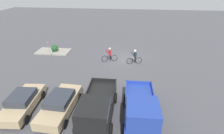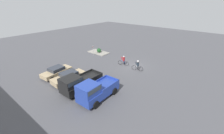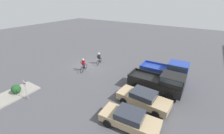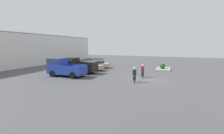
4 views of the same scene
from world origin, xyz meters
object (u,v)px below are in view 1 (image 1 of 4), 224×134
pickup_truck_1 (97,108)px  sedan_1 (23,102)px  sedan_0 (60,104)px  pickup_truck_0 (141,110)px  fire_lane_sign (49,48)px  cyclist_1 (135,56)px  shrub (55,48)px  cyclist_0 (110,55)px

pickup_truck_1 → sedan_1: 5.65m
sedan_0 → sedan_1: (2.80, 0.09, -0.02)m
sedan_0 → pickup_truck_1: bearing=167.7°
pickup_truck_0 → sedan_1: size_ratio=1.13×
sedan_1 → sedan_0: bearing=-178.3°
pickup_truck_1 → fire_lane_sign: (7.82, -9.92, 0.12)m
pickup_truck_0 → cyclist_1: 9.44m
pickup_truck_0 → fire_lane_sign: (10.63, -9.93, 0.05)m
sedan_1 → fire_lane_sign: 9.67m
pickup_truck_1 → sedan_0: 2.90m
pickup_truck_1 → fire_lane_sign: bearing=-51.7°
shrub → pickup_truck_0: bearing=132.7°
pickup_truck_0 → pickup_truck_1: (2.81, -0.01, -0.07)m
pickup_truck_0 → cyclist_1: size_ratio=2.90×
cyclist_1 → shrub: cyclist_1 is taller
pickup_truck_1 → sedan_0: (2.80, -0.61, -0.43)m
pickup_truck_0 → cyclist_1: bearing=-87.9°
pickup_truck_0 → cyclist_0: 10.28m
pickup_truck_0 → pickup_truck_1: bearing=-0.3°
pickup_truck_1 → shrub: pickup_truck_1 is taller
pickup_truck_0 → cyclist_0: pickup_truck_0 is taller
cyclist_1 → fire_lane_sign: bearing=-2.8°
cyclist_0 → cyclist_1: bearing=173.4°
sedan_1 → fire_lane_sign: (2.22, -9.39, 0.58)m
sedan_1 → shrub: 11.35m
sedan_0 → cyclist_0: 9.44m
pickup_truck_1 → sedan_1: size_ratio=1.18×
pickup_truck_0 → shrub: size_ratio=5.74×
cyclist_0 → sedan_1: bearing=60.6°
pickup_truck_0 → shrub: (10.75, -11.65, -0.62)m
sedan_1 → cyclist_1: 12.00m
pickup_truck_0 → fire_lane_sign: size_ratio=2.45×
pickup_truck_1 → sedan_1: pickup_truck_1 is taller
cyclist_0 → shrub: cyclist_0 is taller
sedan_0 → cyclist_0: bearing=-104.6°
pickup_truck_0 → fire_lane_sign: bearing=-43.0°
pickup_truck_1 → shrub: (7.93, -11.64, -0.54)m
cyclist_1 → cyclist_0: bearing=-6.6°
sedan_0 → fire_lane_sign: 10.59m
pickup_truck_1 → fire_lane_sign: size_ratio=2.55×
cyclist_1 → shrub: (10.40, -2.23, -0.28)m
sedan_1 → shrub: (2.33, -11.11, -0.09)m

